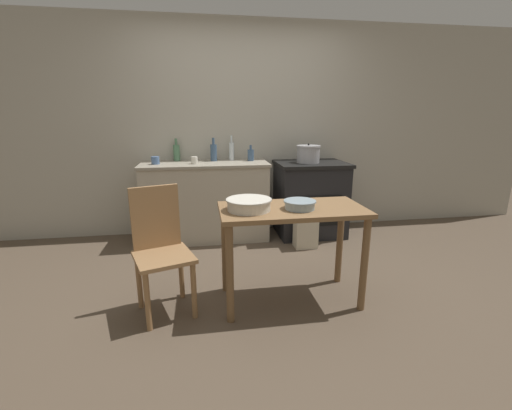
{
  "coord_description": "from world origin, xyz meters",
  "views": [
    {
      "loc": [
        -0.52,
        -2.72,
        1.47
      ],
      "look_at": [
        0.0,
        0.49,
        0.6
      ],
      "focal_mm": 24.0,
      "sensor_mm": 36.0,
      "label": 1
    }
  ],
  "objects_px": {
    "stock_pot": "(308,154)",
    "cup_center_right": "(194,160)",
    "bottle_center_left": "(232,151)",
    "mixing_bowl_small": "(249,204)",
    "chair": "(161,247)",
    "cup_center": "(155,160)",
    "flour_sack": "(306,231)",
    "bottle_far_left": "(214,152)",
    "stove": "(310,198)",
    "bottle_left": "(251,155)",
    "mixing_bowl_large": "(300,204)",
    "work_table": "(292,224)",
    "bottle_mid_left": "(177,152)"
  },
  "relations": [
    {
      "from": "mixing_bowl_small",
      "to": "bottle_far_left",
      "type": "distance_m",
      "value": 1.74
    },
    {
      "from": "work_table",
      "to": "stock_pot",
      "type": "relative_size",
      "value": 3.94
    },
    {
      "from": "work_table",
      "to": "mixing_bowl_large",
      "type": "height_order",
      "value": "mixing_bowl_large"
    },
    {
      "from": "work_table",
      "to": "flour_sack",
      "type": "xyz_separation_m",
      "value": [
        0.46,
        1.07,
        -0.45
      ]
    },
    {
      "from": "bottle_mid_left",
      "to": "bottle_center_left",
      "type": "distance_m",
      "value": 0.66
    },
    {
      "from": "flour_sack",
      "to": "bottle_mid_left",
      "type": "xyz_separation_m",
      "value": [
        -1.42,
        0.71,
        0.83
      ]
    },
    {
      "from": "bottle_left",
      "to": "bottle_mid_left",
      "type": "relative_size",
      "value": 0.71
    },
    {
      "from": "bottle_center_left",
      "to": "mixing_bowl_small",
      "type": "bearing_deg",
      "value": -91.21
    },
    {
      "from": "bottle_far_left",
      "to": "bottle_center_left",
      "type": "relative_size",
      "value": 0.92
    },
    {
      "from": "stock_pot",
      "to": "cup_center_right",
      "type": "xyz_separation_m",
      "value": [
        -1.34,
        -0.0,
        -0.05
      ]
    },
    {
      "from": "stove",
      "to": "bottle_left",
      "type": "relative_size",
      "value": 4.81
    },
    {
      "from": "stove",
      "to": "work_table",
      "type": "xyz_separation_m",
      "value": [
        -0.64,
        -1.52,
        0.19
      ]
    },
    {
      "from": "work_table",
      "to": "bottle_far_left",
      "type": "bearing_deg",
      "value": 107.01
    },
    {
      "from": "mixing_bowl_large",
      "to": "mixing_bowl_small",
      "type": "bearing_deg",
      "value": 176.05
    },
    {
      "from": "chair",
      "to": "bottle_center_left",
      "type": "height_order",
      "value": "bottle_center_left"
    },
    {
      "from": "mixing_bowl_large",
      "to": "cup_center_right",
      "type": "relative_size",
      "value": 3.02
    },
    {
      "from": "chair",
      "to": "stock_pot",
      "type": "xyz_separation_m",
      "value": [
        1.59,
        1.46,
        0.5
      ]
    },
    {
      "from": "stock_pot",
      "to": "bottle_far_left",
      "type": "xyz_separation_m",
      "value": [
        -1.11,
        0.2,
        0.02
      ]
    },
    {
      "from": "bottle_center_left",
      "to": "cup_center",
      "type": "xyz_separation_m",
      "value": [
        -0.88,
        -0.2,
        -0.07
      ]
    },
    {
      "from": "chair",
      "to": "cup_center",
      "type": "bearing_deg",
      "value": 78.22
    },
    {
      "from": "flour_sack",
      "to": "bottle_far_left",
      "type": "relative_size",
      "value": 1.39
    },
    {
      "from": "flour_sack",
      "to": "mixing_bowl_small",
      "type": "bearing_deg",
      "value": -126.1
    },
    {
      "from": "stock_pot",
      "to": "bottle_center_left",
      "type": "height_order",
      "value": "bottle_center_left"
    },
    {
      "from": "cup_center",
      "to": "bottle_left",
      "type": "bearing_deg",
      "value": 6.07
    },
    {
      "from": "stock_pot",
      "to": "bottle_center_left",
      "type": "xyz_separation_m",
      "value": [
        -0.89,
        0.24,
        0.03
      ]
    },
    {
      "from": "bottle_mid_left",
      "to": "cup_center",
      "type": "distance_m",
      "value": 0.34
    },
    {
      "from": "flour_sack",
      "to": "stock_pot",
      "type": "relative_size",
      "value": 1.36
    },
    {
      "from": "cup_center",
      "to": "cup_center_right",
      "type": "bearing_deg",
      "value": -5.07
    },
    {
      "from": "mixing_bowl_large",
      "to": "mixing_bowl_small",
      "type": "relative_size",
      "value": 0.72
    },
    {
      "from": "stove",
      "to": "chair",
      "type": "bearing_deg",
      "value": -137.8
    },
    {
      "from": "work_table",
      "to": "chair",
      "type": "bearing_deg",
      "value": 178.15
    },
    {
      "from": "bottle_center_left",
      "to": "cup_center",
      "type": "bearing_deg",
      "value": -166.92
    },
    {
      "from": "work_table",
      "to": "stock_pot",
      "type": "height_order",
      "value": "stock_pot"
    },
    {
      "from": "stock_pot",
      "to": "bottle_mid_left",
      "type": "xyz_separation_m",
      "value": [
        -1.55,
        0.28,
        0.02
      ]
    },
    {
      "from": "mixing_bowl_large",
      "to": "bottle_far_left",
      "type": "xyz_separation_m",
      "value": [
        -0.56,
        1.75,
        0.21
      ]
    },
    {
      "from": "mixing_bowl_large",
      "to": "bottle_mid_left",
      "type": "distance_m",
      "value": 2.09
    },
    {
      "from": "stove",
      "to": "bottle_left",
      "type": "bearing_deg",
      "value": 170.11
    },
    {
      "from": "mixing_bowl_small",
      "to": "cup_center_right",
      "type": "relative_size",
      "value": 4.22
    },
    {
      "from": "stock_pot",
      "to": "bottle_far_left",
      "type": "distance_m",
      "value": 1.13
    },
    {
      "from": "mixing_bowl_large",
      "to": "cup_center",
      "type": "height_order",
      "value": "cup_center"
    },
    {
      "from": "mixing_bowl_large",
      "to": "bottle_center_left",
      "type": "distance_m",
      "value": 1.83
    },
    {
      "from": "stove",
      "to": "flour_sack",
      "type": "relative_size",
      "value": 2.37
    },
    {
      "from": "bottle_far_left",
      "to": "bottle_center_left",
      "type": "height_order",
      "value": "bottle_center_left"
    },
    {
      "from": "mixing_bowl_small",
      "to": "stock_pot",
      "type": "bearing_deg",
      "value": 58.51
    },
    {
      "from": "stove",
      "to": "cup_center",
      "type": "distance_m",
      "value": 1.89
    },
    {
      "from": "bottle_left",
      "to": "cup_center",
      "type": "relative_size",
      "value": 2.08
    },
    {
      "from": "stove",
      "to": "mixing_bowl_large",
      "type": "relative_size",
      "value": 3.74
    },
    {
      "from": "mixing_bowl_small",
      "to": "bottle_left",
      "type": "xyz_separation_m",
      "value": [
        0.26,
        1.67,
        0.17
      ]
    },
    {
      "from": "flour_sack",
      "to": "bottle_center_left",
      "type": "distance_m",
      "value": 1.31
    },
    {
      "from": "chair",
      "to": "bottle_mid_left",
      "type": "bearing_deg",
      "value": 69.98
    }
  ]
}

